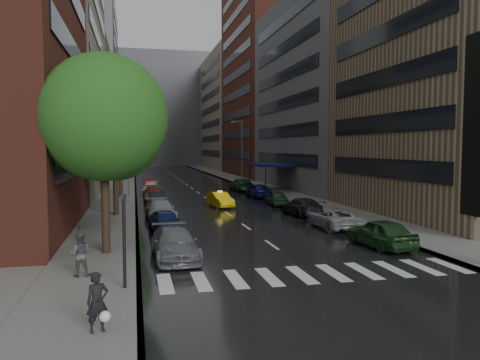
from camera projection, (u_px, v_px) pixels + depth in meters
name	position (u px, v px, depth m)	size (l,w,h in m)	color
ground	(297.00, 263.00, 21.42)	(220.00, 220.00, 0.00)	gray
road	(184.00, 183.00, 70.07)	(14.00, 140.00, 0.01)	black
sidewalk_left	(122.00, 183.00, 68.09)	(4.00, 140.00, 0.15)	gray
sidewalk_right	(242.00, 181.00, 72.05)	(4.00, 140.00, 0.15)	gray
crosswalk	(317.00, 274.00, 19.52)	(13.15, 2.80, 0.01)	silver
buildings_left	(83.00, 80.00, 74.21)	(8.00, 108.00, 38.00)	maroon
buildings_right	(268.00, 89.00, 78.84)	(8.05, 109.10, 36.00)	#937A5B
building_far	(159.00, 110.00, 135.12)	(40.00, 14.00, 32.00)	slate
tree_near	(104.00, 118.00, 22.38)	(6.14, 6.14, 9.79)	#382619
tree_mid	(115.00, 140.00, 35.16)	(5.35, 5.35, 8.52)	#382619
tree_far	(120.00, 146.00, 48.30)	(4.95, 4.95, 7.89)	#382619
taxi	(220.00, 200.00, 41.35)	(1.39, 3.98, 1.31)	yellow
parked_cars_left	(157.00, 202.00, 39.52)	(2.35, 42.29, 1.45)	slate
parked_cars_right	(284.00, 200.00, 40.37)	(2.43, 37.96, 1.55)	#1D401D
ped_bag_walker	(98.00, 303.00, 12.97)	(0.71, 0.58, 1.68)	black
ped_black_umbrella	(79.00, 246.00, 18.55)	(0.96, 0.98, 2.09)	#49484D
traffic_light	(124.00, 232.00, 16.95)	(0.18, 0.15, 3.45)	black
street_lamp_left	(129.00, 151.00, 48.57)	(1.74, 0.22, 9.00)	gray
street_lamp_right	(241.00, 150.00, 66.56)	(1.74, 0.22, 9.00)	gray
awning	(270.00, 165.00, 57.23)	(4.00, 8.00, 3.12)	navy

